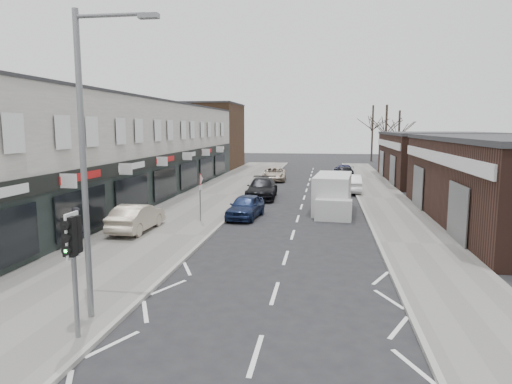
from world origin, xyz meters
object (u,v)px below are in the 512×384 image
at_px(parked_car_right_b, 345,173).
at_px(street_lamp, 89,150).
at_px(parked_car_left_b, 262,188).
at_px(parked_car_right_a, 350,183).
at_px(parked_car_left_a, 246,207).
at_px(parked_car_left_c, 274,174).
at_px(sedan_on_pavement, 137,217).
at_px(parked_car_right_c, 344,170).
at_px(pedestrian, 77,228).
at_px(white_van, 333,194).
at_px(traffic_light, 73,246).
at_px(warning_sign, 201,183).

bearing_deg(parked_car_right_b, street_lamp, 73.37).
distance_m(parked_car_left_b, parked_car_right_a, 7.73).
height_order(parked_car_left_b, parked_car_right_a, parked_car_right_a).
height_order(parked_car_left_a, parked_car_left_c, parked_car_left_a).
bearing_deg(parked_car_right_b, parked_car_left_a, 68.85).
distance_m(sedan_on_pavement, parked_car_left_b, 12.76).
distance_m(parked_car_left_b, parked_car_right_c, 18.11).
height_order(pedestrian, parked_car_right_b, pedestrian).
height_order(white_van, parked_car_right_c, white_van).
xyz_separation_m(parked_car_left_a, parked_car_left_c, (-0.40, 18.62, -0.02)).
relative_size(white_van, parked_car_right_c, 1.43).
bearing_deg(parked_car_left_a, parked_car_right_c, 80.80).
bearing_deg(parked_car_left_c, parked_car_right_b, 13.31).
bearing_deg(parked_car_right_c, parked_car_left_c, 34.01).
relative_size(parked_car_left_a, parked_car_left_c, 0.84).
height_order(parked_car_left_b, parked_car_left_c, parked_car_left_b).
relative_size(parked_car_right_a, parked_car_right_c, 1.06).
height_order(street_lamp, parked_car_right_b, street_lamp).
distance_m(sedan_on_pavement, pedestrian, 3.71).
bearing_deg(parked_car_left_a, pedestrian, -119.74).
bearing_deg(parked_car_right_a, white_van, 79.68).
bearing_deg(sedan_on_pavement, traffic_light, 107.22).
height_order(white_van, sedan_on_pavement, white_van).
bearing_deg(parked_car_right_b, warning_sign, 65.17).
xyz_separation_m(traffic_light, parked_car_left_c, (1.00, 34.38, -1.76)).
relative_size(sedan_on_pavement, parked_car_right_a, 0.91).
bearing_deg(parked_car_left_c, parked_car_left_b, -92.10).
bearing_deg(parked_car_left_c, parked_car_left_a, -92.58).
relative_size(traffic_light, parked_car_left_a, 0.79).
bearing_deg(warning_sign, parked_car_right_c, 71.56).
height_order(parked_car_right_b, parked_car_right_c, parked_car_right_b).
bearing_deg(traffic_light, parked_car_right_a, 73.80).
relative_size(parked_car_left_b, parked_car_right_a, 1.13).
xyz_separation_m(parked_car_left_c, parked_car_right_b, (6.83, 2.11, 0.05)).
distance_m(traffic_light, parked_car_left_a, 15.92).
relative_size(traffic_light, parked_car_left_c, 0.66).
distance_m(white_van, sedan_on_pavement, 12.09).
distance_m(sedan_on_pavement, parked_car_left_c, 23.57).
bearing_deg(pedestrian, sedan_on_pavement, -88.52).
relative_size(warning_sign, parked_car_right_c, 0.64).
relative_size(street_lamp, parked_car_left_c, 1.70).
bearing_deg(parked_car_right_b, parked_car_right_a, 86.51).
height_order(white_van, parked_car_right_b, white_van).
bearing_deg(pedestrian, parked_car_right_c, -91.78).
height_order(parked_car_left_a, parked_car_right_a, parked_car_right_a).
relative_size(traffic_light, parked_car_right_b, 0.75).
distance_m(traffic_light, parked_car_left_c, 34.44).
bearing_deg(warning_sign, parked_car_right_a, 56.68).
distance_m(warning_sign, parked_car_left_c, 20.50).
height_order(traffic_light, parked_car_right_a, traffic_light).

